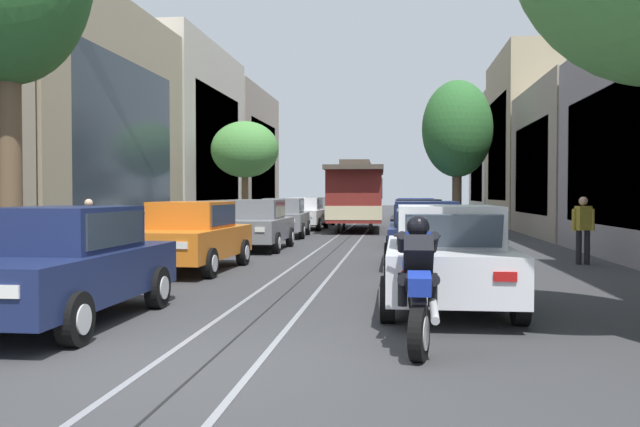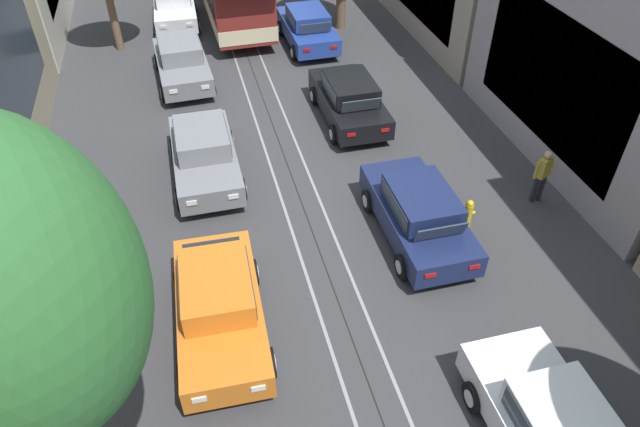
{
  "view_description": "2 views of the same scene",
  "coord_description": "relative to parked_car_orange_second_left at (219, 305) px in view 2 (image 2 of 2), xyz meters",
  "views": [
    {
      "loc": [
        1.95,
        -6.8,
        1.75
      ],
      "look_at": [
        -0.66,
        16.25,
        1.09
      ],
      "focal_mm": 38.35,
      "sensor_mm": 36.0,
      "label": 1
    },
    {
      "loc": [
        -2.67,
        -0.16,
        10.33
      ],
      "look_at": [
        0.0,
        10.23,
        1.33
      ],
      "focal_mm": 32.11,
      "sensor_mm": 36.0,
      "label": 2
    }
  ],
  "objects": [
    {
      "name": "parked_car_grey_mid_left",
      "position": [
        0.27,
        6.0,
        0.0
      ],
      "size": [
        2.01,
        4.36,
        1.58
      ],
      "color": "slate",
      "rests_on": "ground"
    },
    {
      "name": "parked_car_white_fifth_left",
      "position": [
        0.13,
        18.4,
        0.0
      ],
      "size": [
        2.08,
        4.39,
        1.58
      ],
      "color": "silver",
      "rests_on": "ground"
    },
    {
      "name": "parked_car_grey_fourth_left",
      "position": [
        0.06,
        12.46,
        0.0
      ],
      "size": [
        2.14,
        4.42,
        1.58
      ],
      "color": "slate",
      "rests_on": "ground"
    },
    {
      "name": "street_tree_kerb_left_near",
      "position": [
        -2.11,
        -3.8,
        4.94
      ],
      "size": [
        2.95,
        2.9,
        7.96
      ],
      "color": "brown",
      "rests_on": "ground"
    },
    {
      "name": "ground_plane",
      "position": [
        2.75,
        11.29,
        -0.8
      ],
      "size": [
        160.0,
        160.0,
        0.0
      ],
      "primitive_type": "plane",
      "color": "#38383A"
    },
    {
      "name": "pedestrian_on_left_pavement",
      "position": [
        9.3,
        2.42,
        0.16
      ],
      "size": [
        0.55,
        0.34,
        1.69
      ],
      "color": "black",
      "rests_on": "ground"
    },
    {
      "name": "fire_hydrant",
      "position": [
        6.9,
        1.93,
        -0.38
      ],
      "size": [
        0.4,
        0.22,
        0.84
      ],
      "color": "gold",
      "rests_on": "ground"
    },
    {
      "name": "parked_car_orange_second_left",
      "position": [
        0.0,
        0.0,
        0.0
      ],
      "size": [
        2.1,
        4.41,
        1.58
      ],
      "color": "orange",
      "rests_on": "ground"
    },
    {
      "name": "parked_car_black_mid_right",
      "position": [
        5.38,
        8.1,
        0.0
      ],
      "size": [
        2.01,
        4.36,
        1.58
      ],
      "color": "black",
      "rests_on": "ground"
    },
    {
      "name": "trolley_track_rails",
      "position": [
        2.75,
        14.2,
        -0.79
      ],
      "size": [
        1.14,
        57.14,
        0.01
      ],
      "color": "gray",
      "rests_on": "ground"
    },
    {
      "name": "pedestrian_on_right_pavement",
      "position": [
        -3.45,
        2.13,
        0.12
      ],
      "size": [
        0.55,
        0.42,
        1.63
      ],
      "color": "slate",
      "rests_on": "ground"
    },
    {
      "name": "parked_car_blue_fourth_right",
      "position": [
        5.45,
        14.52,
        0.0
      ],
      "size": [
        2.03,
        4.37,
        1.58
      ],
      "color": "#233D93",
      "rests_on": "ground"
    },
    {
      "name": "parked_car_navy_second_right",
      "position": [
        5.38,
        1.85,
        0.0
      ],
      "size": [
        2.0,
        4.36,
        1.58
      ],
      "color": "#19234C",
      "rests_on": "ground"
    }
  ]
}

